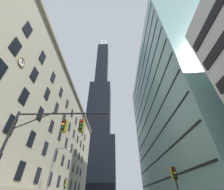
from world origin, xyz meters
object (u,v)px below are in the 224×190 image
at_px(traffic_signal_mast, 48,134).
at_px(traffic_light_near_right, 174,175).
at_px(traffic_light_far_left, 65,184).
at_px(street_lamppost, 54,168).

bearing_deg(traffic_signal_mast, traffic_light_near_right, 18.87).
bearing_deg(traffic_light_far_left, traffic_signal_mast, -78.65).
bearing_deg(street_lamppost, traffic_light_near_right, -32.03).
bearing_deg(traffic_light_far_left, traffic_light_near_right, -45.07).
relative_size(traffic_light_far_left, street_lamppost, 0.47).
height_order(traffic_signal_mast, traffic_light_near_right, traffic_signal_mast).
xyz_separation_m(traffic_signal_mast, traffic_light_far_left, (-3.51, 17.46, -2.20)).
bearing_deg(traffic_light_near_right, street_lamppost, 147.97).
bearing_deg(traffic_signal_mast, street_lamppost, 107.73).
bearing_deg(traffic_light_far_left, street_lamppost, -95.87).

